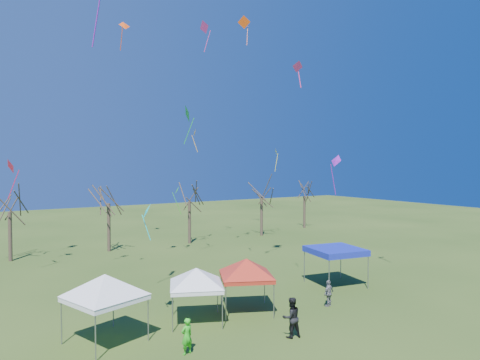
% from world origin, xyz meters
% --- Properties ---
extents(ground, '(140.00, 140.00, 0.00)m').
position_xyz_m(ground, '(0.00, 0.00, 0.00)').
color(ground, '#2E4717').
rests_on(ground, ground).
extents(tree_1, '(3.42, 3.42, 7.54)m').
position_xyz_m(tree_1, '(-10.77, 24.65, 5.79)').
color(tree_1, '#3D2D21').
rests_on(tree_1, ground).
extents(tree_2, '(3.71, 3.71, 8.18)m').
position_xyz_m(tree_2, '(-2.37, 24.38, 6.29)').
color(tree_2, '#3D2D21').
rests_on(tree_2, ground).
extents(tree_3, '(3.59, 3.59, 7.91)m').
position_xyz_m(tree_3, '(6.03, 24.04, 6.08)').
color(tree_3, '#3D2D21').
rests_on(tree_3, ground).
extents(tree_4, '(3.58, 3.58, 7.89)m').
position_xyz_m(tree_4, '(15.36, 24.00, 6.06)').
color(tree_4, '#3D2D21').
rests_on(tree_4, ground).
extents(tree_5, '(3.39, 3.39, 7.46)m').
position_xyz_m(tree_5, '(23.72, 26.07, 5.73)').
color(tree_5, '#3D2D21').
rests_on(tree_5, ground).
extents(tent_white_west, '(4.01, 4.01, 3.74)m').
position_xyz_m(tent_white_west, '(-8.30, 2.98, 3.02)').
color(tent_white_west, gray).
rests_on(tent_white_west, ground).
extents(tent_white_mid, '(3.52, 3.52, 3.34)m').
position_xyz_m(tent_white_mid, '(-3.50, 3.10, 2.69)').
color(tent_white_mid, gray).
rests_on(tent_white_mid, ground).
extents(tent_red, '(3.72, 3.72, 3.50)m').
position_xyz_m(tent_red, '(-0.38, 3.04, 2.83)').
color(tent_red, gray).
rests_on(tent_red, ground).
extents(tent_blue, '(3.84, 3.84, 2.61)m').
position_xyz_m(tent_blue, '(7.70, 4.18, 2.40)').
color(tent_blue, gray).
rests_on(tent_blue, ground).
extents(person_grey, '(0.98, 0.61, 1.56)m').
position_xyz_m(person_grey, '(4.22, 1.20, 0.78)').
color(person_grey, slate).
rests_on(person_grey, ground).
extents(person_green, '(0.66, 0.51, 1.60)m').
position_xyz_m(person_green, '(-5.59, -0.17, 0.80)').
color(person_green, green).
rests_on(person_green, ground).
extents(person_dark, '(1.06, 0.88, 1.94)m').
position_xyz_m(person_dark, '(-0.53, -1.18, 0.97)').
color(person_dark, black).
rests_on(person_dark, ground).
extents(kite_6, '(1.49, 1.38, 3.44)m').
position_xyz_m(kite_6, '(13.09, 24.29, 24.57)').
color(kite_6, '#FF4D0D').
rests_on(kite_6, ground).
extents(kite_22, '(0.91, 1.01, 2.75)m').
position_xyz_m(kite_22, '(2.71, 19.71, 5.89)').
color(kite_22, green).
rests_on(kite_22, ground).
extents(kite_3, '(0.90, 1.42, 3.24)m').
position_xyz_m(kite_3, '(6.23, 20.78, 21.90)').
color(kite_3, '#E73384').
rests_on(kite_3, ground).
extents(kite_25, '(0.78, 0.47, 1.65)m').
position_xyz_m(kite_25, '(3.46, 3.25, 14.30)').
color(kite_25, '#F13586').
rests_on(kite_25, ground).
extents(kite_12, '(0.64, 0.86, 2.66)m').
position_xyz_m(kite_12, '(16.09, 22.14, 9.78)').
color(kite_12, yellow).
rests_on(kite_12, ground).
extents(kite_13, '(0.89, 1.23, 2.93)m').
position_xyz_m(kite_13, '(-11.03, 18.18, 8.22)').
color(kite_13, red).
rests_on(kite_13, ground).
extents(kite_17, '(0.61, 1.03, 3.15)m').
position_xyz_m(kite_17, '(10.23, 6.76, 8.61)').
color(kite_17, purple).
rests_on(kite_17, ground).
extents(kite_19, '(0.78, 0.91, 2.38)m').
position_xyz_m(kite_19, '(5.48, 21.63, 11.52)').
color(kite_19, '#FFB10D').
rests_on(kite_19, ground).
extents(kite_24, '(0.88, 0.63, 2.15)m').
position_xyz_m(kite_24, '(-3.99, 13.63, 18.34)').
color(kite_24, '#FF4B0D').
rests_on(kite_24, ground).
extents(kite_11, '(0.96, 1.57, 3.34)m').
position_xyz_m(kite_11, '(2.01, 15.76, 12.64)').
color(kite_11, '#1AA218').
rests_on(kite_11, ground).
extents(kite_1, '(0.69, 0.95, 1.94)m').
position_xyz_m(kite_1, '(-6.01, 3.68, 5.96)').
color(kite_1, '#0DCEC9').
rests_on(kite_1, ground).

